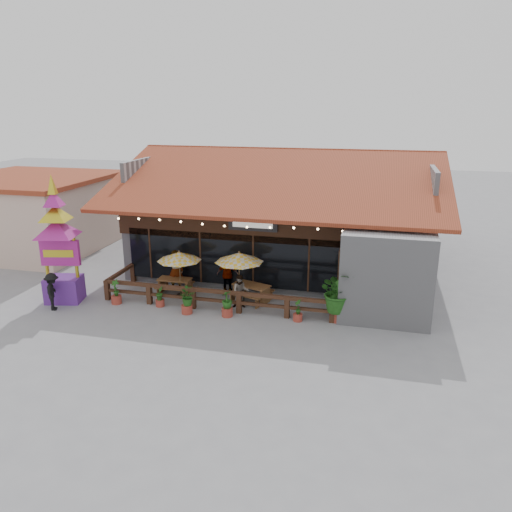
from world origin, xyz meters
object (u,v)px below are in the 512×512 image
(picnic_table_left, at_px, (175,283))
(pedestrian, at_px, (53,292))
(thai_sign_tower, at_px, (57,231))
(tropical_plant, at_px, (339,293))
(umbrella_left, at_px, (179,256))
(umbrella_right, at_px, (239,258))
(picnic_table_right, at_px, (251,290))

(picnic_table_left, relative_size, pedestrian, 0.95)
(thai_sign_tower, relative_size, tropical_plant, 2.82)
(umbrella_left, distance_m, picnic_table_left, 1.41)
(umbrella_right, relative_size, pedestrian, 1.73)
(umbrella_left, xyz_separation_m, picnic_table_left, (-0.35, 0.17, -1.35))
(umbrella_left, xyz_separation_m, picnic_table_right, (3.24, 0.14, -1.32))
(thai_sign_tower, bearing_deg, picnic_table_left, 24.91)
(umbrella_right, height_order, picnic_table_left, umbrella_right)
(umbrella_right, distance_m, pedestrian, 7.87)
(umbrella_left, relative_size, umbrella_right, 0.92)
(picnic_table_right, relative_size, tropical_plant, 0.92)
(tropical_plant, bearing_deg, thai_sign_tower, -176.31)
(tropical_plant, bearing_deg, umbrella_right, 165.28)
(umbrella_right, xyz_separation_m, thai_sign_tower, (-7.37, -1.90, 1.18))
(umbrella_right, distance_m, tropical_plant, 4.56)
(picnic_table_left, height_order, tropical_plant, tropical_plant)
(umbrella_right, bearing_deg, thai_sign_tower, -165.55)
(umbrella_right, relative_size, tropical_plant, 1.31)
(tropical_plant, bearing_deg, picnic_table_left, 170.49)
(umbrella_right, height_order, thai_sign_tower, thai_sign_tower)
(umbrella_right, bearing_deg, tropical_plant, -14.72)
(tropical_plant, bearing_deg, picnic_table_right, 162.48)
(picnic_table_left, relative_size, tropical_plant, 0.72)
(picnic_table_right, height_order, pedestrian, pedestrian)
(umbrella_left, bearing_deg, picnic_table_right, 2.42)
(picnic_table_right, bearing_deg, umbrella_left, -177.58)
(umbrella_right, xyz_separation_m, picnic_table_left, (-3.06, 0.10, -1.48))
(picnic_table_left, distance_m, pedestrian, 5.12)
(tropical_plant, height_order, pedestrian, tropical_plant)
(thai_sign_tower, bearing_deg, picnic_table_right, 13.98)
(thai_sign_tower, height_order, tropical_plant, thai_sign_tower)
(thai_sign_tower, bearing_deg, pedestrian, -82.54)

